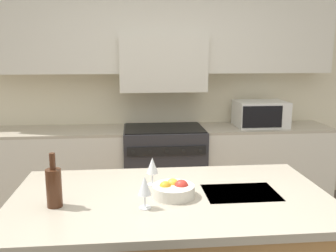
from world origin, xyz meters
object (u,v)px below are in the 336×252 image
at_px(wine_glass_near, 145,187).
at_px(wine_glass_far, 152,166).
at_px(fruit_bowl, 174,190).
at_px(microwave, 260,114).
at_px(wine_bottle, 54,186).
at_px(range_stove, 164,168).

distance_m(wine_glass_near, wine_glass_far, 0.37).
bearing_deg(fruit_bowl, microwave, 58.96).
bearing_deg(wine_bottle, wine_glass_near, -8.24).
bearing_deg(wine_glass_far, microwave, 53.81).
bearing_deg(wine_glass_far, range_stove, 82.80).
xyz_separation_m(microwave, wine_glass_near, (-1.41, -2.20, -0.02)).
bearing_deg(fruit_bowl, range_stove, 86.71).
bearing_deg(wine_glass_near, wine_bottle, 171.76).
xyz_separation_m(range_stove, microwave, (1.12, 0.02, 0.61)).
relative_size(microwave, fruit_bowl, 2.26).
bearing_deg(wine_glass_near, fruit_bowl, 41.42).
distance_m(wine_bottle, wine_glass_near, 0.50).
xyz_separation_m(range_stove, fruit_bowl, (-0.12, -2.03, 0.51)).
relative_size(range_stove, wine_glass_far, 5.24).
relative_size(range_stove, wine_bottle, 3.13).
relative_size(range_stove, fruit_bowl, 3.79).
bearing_deg(wine_glass_near, wine_glass_far, 80.39).
bearing_deg(wine_glass_near, microwave, 57.41).
xyz_separation_m(wine_glass_near, fruit_bowl, (0.17, 0.15, -0.08)).
relative_size(range_stove, microwave, 1.68).
relative_size(wine_glass_near, wine_glass_far, 1.00).
bearing_deg(range_stove, fruit_bowl, -93.29).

